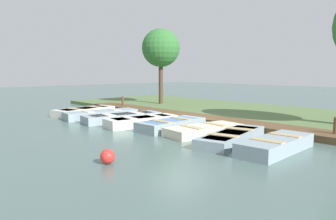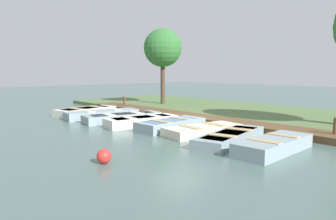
{
  "view_description": "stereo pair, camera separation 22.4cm",
  "coord_description": "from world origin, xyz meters",
  "px_view_note": "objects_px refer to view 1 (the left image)",
  "views": [
    {
      "loc": [
        9.6,
        9.79,
        2.28
      ],
      "look_at": [
        0.31,
        -0.31,
        0.65
      ],
      "focal_mm": 35.0,
      "sensor_mm": 36.0,
      "label": 1
    },
    {
      "loc": [
        9.44,
        9.94,
        2.28
      ],
      "look_at": [
        0.31,
        -0.31,
        0.65
      ],
      "focal_mm": 35.0,
      "sensor_mm": 36.0,
      "label": 2
    }
  ],
  "objects_px": {
    "rowboat_7": "(276,144)",
    "park_tree_far_left": "(161,48)",
    "mooring_post_near": "(123,103)",
    "buoy": "(108,156)",
    "rowboat_2": "(122,117)",
    "rowboat_4": "(171,124)",
    "rowboat_3": "(142,121)",
    "rowboat_5": "(204,130)",
    "mooring_post_far": "(335,129)",
    "rowboat_0": "(84,111)",
    "rowboat_6": "(232,137)",
    "rowboat_1": "(101,114)"
  },
  "relations": [
    {
      "from": "rowboat_3",
      "to": "rowboat_4",
      "type": "distance_m",
      "value": 1.53
    },
    {
      "from": "mooring_post_far",
      "to": "buoy",
      "type": "height_order",
      "value": "mooring_post_far"
    },
    {
      "from": "rowboat_5",
      "to": "rowboat_6",
      "type": "xyz_separation_m",
      "value": [
        0.25,
        1.42,
        -0.0
      ]
    },
    {
      "from": "mooring_post_near",
      "to": "buoy",
      "type": "relative_size",
      "value": 2.19
    },
    {
      "from": "mooring_post_far",
      "to": "buoy",
      "type": "bearing_deg",
      "value": -21.6
    },
    {
      "from": "rowboat_0",
      "to": "buoy",
      "type": "height_order",
      "value": "rowboat_0"
    },
    {
      "from": "rowboat_0",
      "to": "park_tree_far_left",
      "type": "bearing_deg",
      "value": 173.64
    },
    {
      "from": "rowboat_4",
      "to": "rowboat_6",
      "type": "bearing_deg",
      "value": 86.37
    },
    {
      "from": "rowboat_5",
      "to": "mooring_post_far",
      "type": "relative_size",
      "value": 3.8
    },
    {
      "from": "rowboat_0",
      "to": "rowboat_7",
      "type": "bearing_deg",
      "value": 81.15
    },
    {
      "from": "rowboat_5",
      "to": "rowboat_6",
      "type": "relative_size",
      "value": 0.85
    },
    {
      "from": "buoy",
      "to": "rowboat_0",
      "type": "bearing_deg",
      "value": -114.97
    },
    {
      "from": "rowboat_7",
      "to": "rowboat_6",
      "type": "bearing_deg",
      "value": -99.82
    },
    {
      "from": "rowboat_2",
      "to": "rowboat_4",
      "type": "height_order",
      "value": "rowboat_4"
    },
    {
      "from": "rowboat_3",
      "to": "mooring_post_far",
      "type": "height_order",
      "value": "mooring_post_far"
    },
    {
      "from": "rowboat_0",
      "to": "rowboat_3",
      "type": "relative_size",
      "value": 1.06
    },
    {
      "from": "buoy",
      "to": "rowboat_5",
      "type": "bearing_deg",
      "value": -169.07
    },
    {
      "from": "rowboat_2",
      "to": "mooring_post_near",
      "type": "bearing_deg",
      "value": -115.76
    },
    {
      "from": "rowboat_0",
      "to": "rowboat_2",
      "type": "bearing_deg",
      "value": 83.54
    },
    {
      "from": "rowboat_3",
      "to": "buoy",
      "type": "height_order",
      "value": "rowboat_3"
    },
    {
      "from": "rowboat_0",
      "to": "mooring_post_far",
      "type": "xyz_separation_m",
      "value": [
        -2.94,
        11.42,
        0.21
      ]
    },
    {
      "from": "rowboat_6",
      "to": "park_tree_far_left",
      "type": "bearing_deg",
      "value": -132.6
    },
    {
      "from": "buoy",
      "to": "park_tree_far_left",
      "type": "xyz_separation_m",
      "value": [
        -9.68,
        -8.99,
        3.53
      ]
    },
    {
      "from": "rowboat_2",
      "to": "mooring_post_near",
      "type": "height_order",
      "value": "mooring_post_near"
    },
    {
      "from": "rowboat_0",
      "to": "rowboat_5",
      "type": "distance_m",
      "value": 7.79
    },
    {
      "from": "mooring_post_far",
      "to": "rowboat_4",
      "type": "bearing_deg",
      "value": -64.07
    },
    {
      "from": "mooring_post_near",
      "to": "buoy",
      "type": "distance_m",
      "value": 11.68
    },
    {
      "from": "rowboat_0",
      "to": "park_tree_far_left",
      "type": "relative_size",
      "value": 0.69
    },
    {
      "from": "buoy",
      "to": "rowboat_4",
      "type": "bearing_deg",
      "value": -151.3
    },
    {
      "from": "rowboat_0",
      "to": "rowboat_7",
      "type": "relative_size",
      "value": 1.15
    },
    {
      "from": "rowboat_7",
      "to": "park_tree_far_left",
      "type": "height_order",
      "value": "park_tree_far_left"
    },
    {
      "from": "rowboat_7",
      "to": "park_tree_far_left",
      "type": "bearing_deg",
      "value": -119.54
    },
    {
      "from": "mooring_post_near",
      "to": "rowboat_1",
      "type": "bearing_deg",
      "value": 38.82
    },
    {
      "from": "rowboat_1",
      "to": "park_tree_far_left",
      "type": "bearing_deg",
      "value": -152.12
    },
    {
      "from": "rowboat_1",
      "to": "rowboat_6",
      "type": "height_order",
      "value": "rowboat_1"
    },
    {
      "from": "rowboat_1",
      "to": "rowboat_4",
      "type": "height_order",
      "value": "rowboat_4"
    },
    {
      "from": "rowboat_4",
      "to": "park_tree_far_left",
      "type": "relative_size",
      "value": 0.59
    },
    {
      "from": "mooring_post_far",
      "to": "buoy",
      "type": "xyz_separation_m",
      "value": [
        6.97,
        -2.76,
        -0.22
      ]
    },
    {
      "from": "rowboat_2",
      "to": "buoy",
      "type": "distance_m",
      "value": 6.9
    },
    {
      "from": "rowboat_0",
      "to": "mooring_post_near",
      "type": "distance_m",
      "value": 3.03
    },
    {
      "from": "rowboat_0",
      "to": "rowboat_1",
      "type": "distance_m",
      "value": 1.61
    },
    {
      "from": "rowboat_4",
      "to": "rowboat_5",
      "type": "relative_size",
      "value": 0.95
    },
    {
      "from": "mooring_post_far",
      "to": "rowboat_7",
      "type": "bearing_deg",
      "value": -11.5
    },
    {
      "from": "rowboat_3",
      "to": "buoy",
      "type": "bearing_deg",
      "value": 51.54
    },
    {
      "from": "rowboat_4",
      "to": "rowboat_7",
      "type": "height_order",
      "value": "rowboat_7"
    },
    {
      "from": "rowboat_0",
      "to": "mooring_post_near",
      "type": "relative_size",
      "value": 4.22
    },
    {
      "from": "buoy",
      "to": "rowboat_3",
      "type": "bearing_deg",
      "value": -136.47
    },
    {
      "from": "rowboat_6",
      "to": "rowboat_1",
      "type": "bearing_deg",
      "value": -101.27
    },
    {
      "from": "rowboat_5",
      "to": "rowboat_1",
      "type": "bearing_deg",
      "value": -77.7
    },
    {
      "from": "rowboat_5",
      "to": "rowboat_0",
      "type": "bearing_deg",
      "value": -78.35
    }
  ]
}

